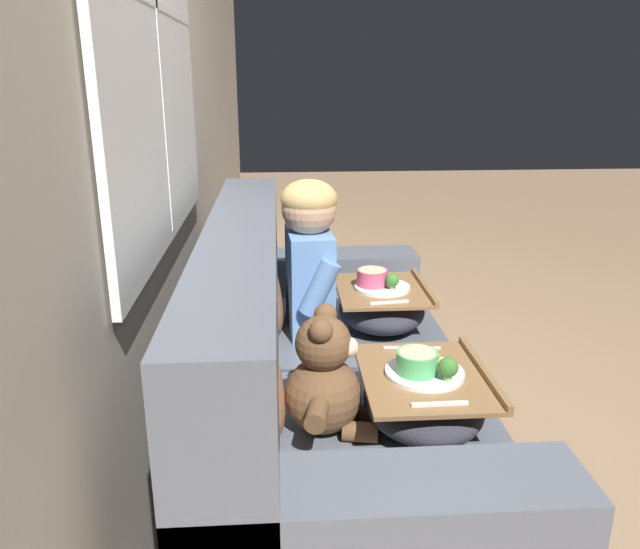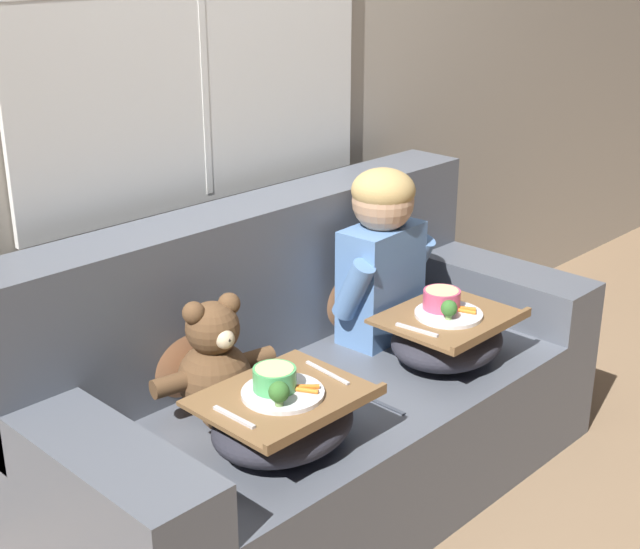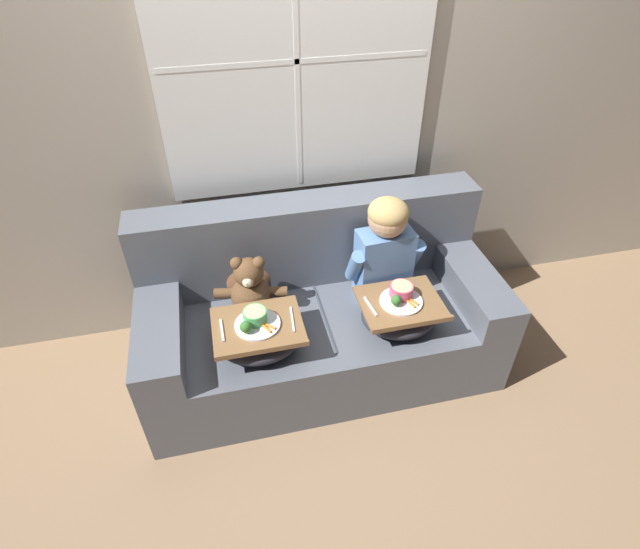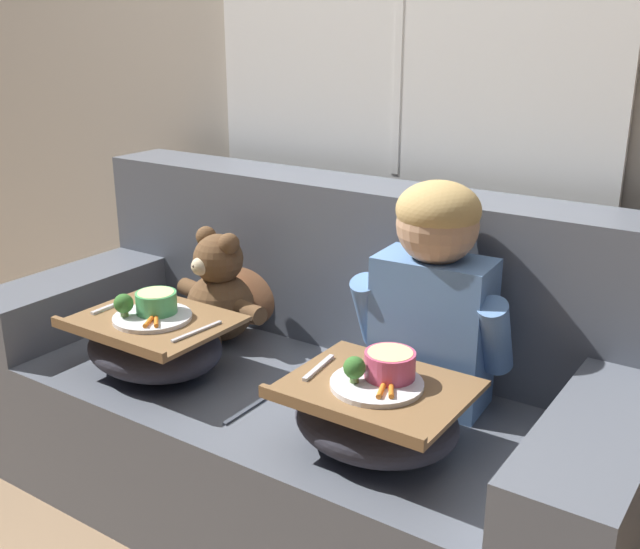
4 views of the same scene
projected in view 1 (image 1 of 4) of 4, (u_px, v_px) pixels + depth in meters
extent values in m
plane|color=#8E7051|center=(339.00, 474.00, 2.20)|extent=(14.00, 14.00, 0.00)
cube|color=#A89E8E|center=(144.00, 91.00, 1.76)|extent=(8.00, 0.05, 2.60)
cube|color=white|center=(152.00, 3.00, 1.69)|extent=(1.34, 0.02, 1.32)
cube|color=black|center=(150.00, 3.00, 1.69)|extent=(1.29, 0.01, 1.27)
cube|color=white|center=(154.00, 3.00, 1.69)|extent=(0.02, 0.02, 1.27)
cube|color=white|center=(154.00, 3.00, 1.69)|extent=(1.29, 0.02, 0.02)
cube|color=#565B66|center=(340.00, 424.00, 2.13)|extent=(1.86, 0.85, 0.41)
cube|color=#565B66|center=(243.00, 303.00, 1.97)|extent=(1.86, 0.22, 0.49)
cube|color=#565B66|center=(380.00, 515.00, 1.27)|extent=(0.22, 0.85, 0.17)
cube|color=#565B66|center=(323.00, 271.00, 2.82)|extent=(0.22, 0.85, 0.17)
cube|color=#3D424C|center=(346.00, 369.00, 2.07)|extent=(0.01, 0.59, 0.01)
ellipsoid|color=#B2754C|center=(267.00, 290.00, 2.34)|extent=(0.34, 0.17, 0.36)
ellipsoid|color=#B2754C|center=(264.00, 377.00, 1.67)|extent=(0.32, 0.16, 0.33)
cube|color=#5B84BC|center=(309.00, 281.00, 2.34)|extent=(0.30, 0.18, 0.39)
sphere|color=tan|center=(309.00, 208.00, 2.26)|extent=(0.20, 0.20, 0.20)
ellipsoid|color=tan|center=(309.00, 199.00, 2.25)|extent=(0.20, 0.20, 0.14)
cylinder|color=#5B84BC|center=(319.00, 288.00, 2.18)|extent=(0.08, 0.16, 0.21)
cylinder|color=#5B84BC|center=(308.00, 261.00, 2.49)|extent=(0.08, 0.16, 0.21)
sphere|color=brown|center=(323.00, 395.00, 1.70)|extent=(0.21, 0.21, 0.21)
sphere|color=brown|center=(323.00, 343.00, 1.65)|extent=(0.15, 0.15, 0.15)
sphere|color=brown|center=(321.00, 331.00, 1.58)|extent=(0.06, 0.06, 0.06)
sphere|color=brown|center=(326.00, 315.00, 1.68)|extent=(0.06, 0.06, 0.06)
sphere|color=beige|center=(348.00, 347.00, 1.64)|extent=(0.05, 0.05, 0.05)
sphere|color=black|center=(354.00, 346.00, 1.64)|extent=(0.02, 0.02, 0.02)
cylinder|color=brown|center=(317.00, 414.00, 1.56)|extent=(0.11, 0.07, 0.05)
cylinder|color=brown|center=(328.00, 366.00, 1.82)|extent=(0.11, 0.07, 0.05)
cylinder|color=brown|center=(360.00, 432.00, 1.66)|extent=(0.07, 0.10, 0.05)
cylinder|color=brown|center=(362.00, 413.00, 1.75)|extent=(0.07, 0.10, 0.05)
ellipsoid|color=#2D2D38|center=(381.00, 309.00, 2.40)|extent=(0.39, 0.33, 0.15)
cube|color=brown|center=(382.00, 290.00, 2.37)|extent=(0.40, 0.34, 0.01)
cube|color=brown|center=(424.00, 286.00, 2.38)|extent=(0.40, 0.02, 0.02)
cylinder|color=silver|center=(382.00, 287.00, 2.37)|extent=(0.21, 0.21, 0.01)
cylinder|color=#D64C70|center=(372.00, 277.00, 2.37)|extent=(0.12, 0.12, 0.06)
cylinder|color=#E5D189|center=(372.00, 271.00, 2.36)|extent=(0.10, 0.10, 0.01)
sphere|color=#38702D|center=(392.00, 280.00, 2.32)|extent=(0.05, 0.05, 0.05)
cylinder|color=#7A9E56|center=(392.00, 287.00, 2.33)|extent=(0.02, 0.02, 0.02)
cylinder|color=orange|center=(390.00, 281.00, 2.40)|extent=(0.03, 0.07, 0.01)
cylinder|color=orange|center=(387.00, 280.00, 2.42)|extent=(0.04, 0.06, 0.01)
cube|color=silver|center=(389.00, 302.00, 2.22)|extent=(0.03, 0.14, 0.01)
ellipsoid|color=#2D2D38|center=(423.00, 402.00, 1.72)|extent=(0.41, 0.33, 0.15)
cube|color=brown|center=(424.00, 377.00, 1.70)|extent=(0.42, 0.34, 0.01)
cube|color=brown|center=(483.00, 370.00, 1.71)|extent=(0.42, 0.02, 0.02)
cylinder|color=silver|center=(425.00, 373.00, 1.70)|extent=(0.22, 0.22, 0.01)
cylinder|color=#4CAD60|center=(417.00, 362.00, 1.68)|extent=(0.11, 0.11, 0.06)
cylinder|color=#E5D189|center=(417.00, 354.00, 1.67)|extent=(0.10, 0.10, 0.01)
sphere|color=#38702D|center=(448.00, 367.00, 1.63)|extent=(0.05, 0.05, 0.05)
cylinder|color=#7A9E56|center=(448.00, 377.00, 1.64)|extent=(0.02, 0.02, 0.02)
cylinder|color=orange|center=(439.00, 362.00, 1.73)|extent=(0.04, 0.06, 0.01)
cylinder|color=orange|center=(434.00, 359.00, 1.75)|extent=(0.05, 0.05, 0.01)
cube|color=silver|center=(440.00, 404.00, 1.54)|extent=(0.01, 0.14, 0.01)
cube|color=silver|center=(412.00, 348.00, 1.85)|extent=(0.03, 0.17, 0.01)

